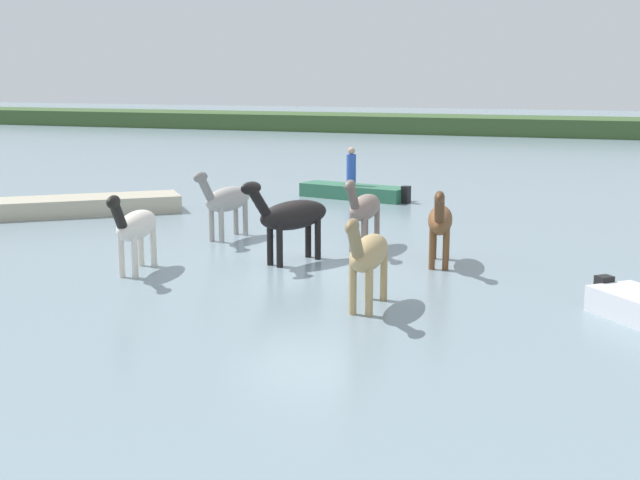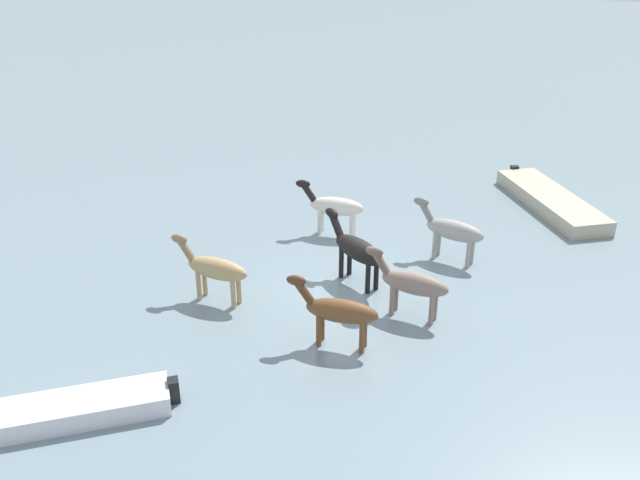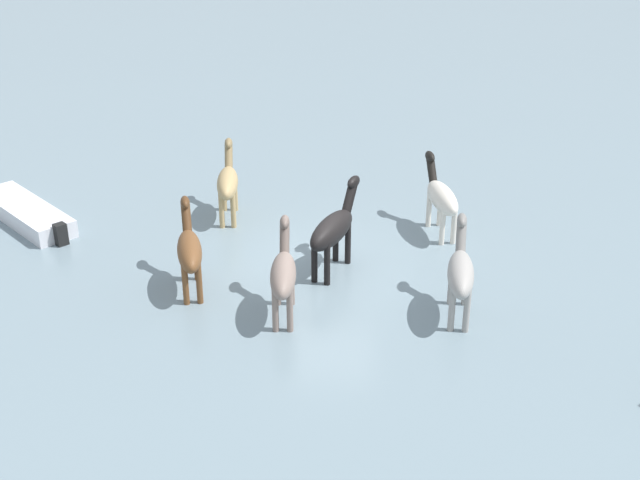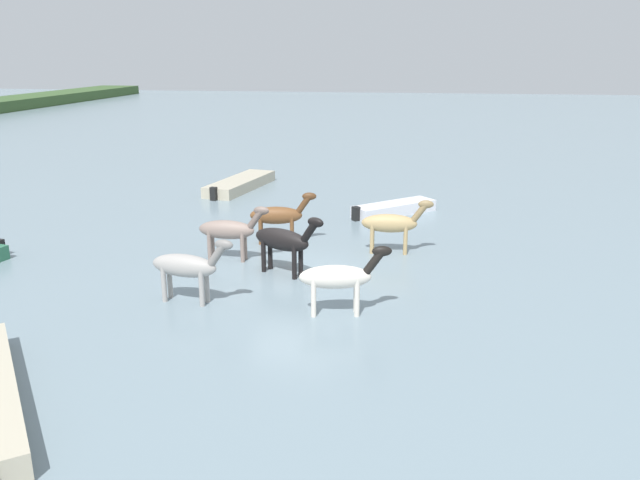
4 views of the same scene
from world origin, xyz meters
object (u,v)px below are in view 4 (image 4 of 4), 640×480
horse_mid_herd (279,216)px  horse_dark_mare (339,277)px  horse_pinto_flank (392,224)px  boat_launch_far (240,185)px  horse_rear_stallion (229,230)px  horse_lead (187,266)px  boat_dinghy_port (393,210)px  horse_chestnut_trailing (284,240)px

horse_mid_herd → horse_dark_mare: bearing=-74.1°
horse_mid_herd → horse_pinto_flank: 3.95m
horse_mid_herd → boat_launch_far: size_ratio=0.43×
horse_dark_mare → boat_launch_far: 16.04m
horse_pinto_flank → horse_rear_stallion: bearing=-164.6°
horse_pinto_flank → horse_dark_mare: bearing=-103.0°
horse_mid_herd → horse_pinto_flank: bearing=-17.2°
boat_launch_far → horse_lead: bearing=-158.7°
boat_launch_far → boat_dinghy_port: bearing=-106.1°
horse_lead → boat_dinghy_port: size_ratio=0.70×
horse_rear_stallion → boat_dinghy_port: 8.46m
horse_mid_herd → horse_rear_stallion: bearing=-128.5°
horse_lead → boat_launch_far: bearing=108.7°
horse_mid_herd → boat_launch_far: 9.47m
horse_rear_stallion → boat_dinghy_port: bearing=55.4°
horse_pinto_flank → horse_lead: (-5.28, 5.06, 0.01)m
horse_pinto_flank → horse_lead: 7.31m
horse_chestnut_trailing → boat_dinghy_port: bearing=96.1°
horse_chestnut_trailing → horse_pinto_flank: size_ratio=1.03×
horse_mid_herd → horse_rear_stallion: (-2.09, 1.12, 0.00)m
horse_pinto_flank → boat_launch_far: (9.07, 7.82, -0.82)m
horse_lead → boat_dinghy_port: horse_lead is taller
horse_dark_mare → horse_lead: horse_lead is taller
boat_dinghy_port → horse_pinto_flank: bearing=-130.1°
horse_mid_herd → boat_dinghy_port: 6.12m
horse_chestnut_trailing → horse_rear_stallion: (1.07, 2.02, -0.07)m
horse_chestnut_trailing → horse_lead: (-2.59, 2.03, -0.05)m
horse_dark_mare → boat_dinghy_port: bearing=75.2°
boat_dinghy_port → boat_launch_far: (3.79, 7.61, 0.02)m
horse_dark_mare → boat_dinghy_port: size_ratio=0.69×
horse_chestnut_trailing → horse_mid_herd: 3.29m
horse_mid_herd → boat_dinghy_port: bearing=42.1°
boat_launch_far → horse_rear_stallion: bearing=-155.1°
horse_dark_mare → boat_launch_far: horse_dark_mare is taller
horse_chestnut_trailing → boat_dinghy_port: (7.97, -2.81, -0.91)m
horse_chestnut_trailing → horse_lead: 3.29m
horse_chestnut_trailing → horse_dark_mare: horse_chestnut_trailing is taller
horse_mid_herd → boat_dinghy_port: horse_mid_herd is taller
horse_dark_mare → boat_dinghy_port: horse_dark_mare is taller
horse_rear_stallion → boat_launch_far: (10.68, 2.78, -0.82)m
horse_mid_herd → horse_chestnut_trailing: bearing=-84.4°
horse_lead → boat_launch_far: 14.63m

